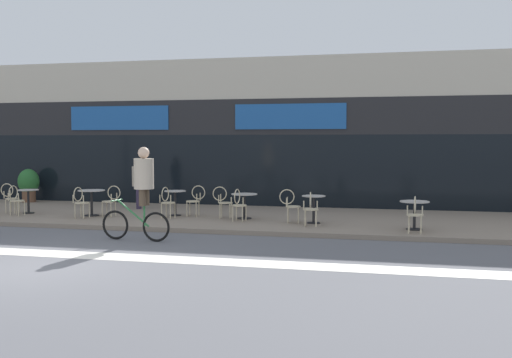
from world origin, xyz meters
The scene contains 24 objects.
ground_plane centered at (0.00, 0.00, 0.00)m, with size 120.00×120.00×0.00m, color #5B5B60.
sidewalk_slab centered at (0.00, 7.25, 0.06)m, with size 40.00×5.50×0.12m, color gray.
storefront_facade centered at (0.00, 11.96, 2.55)m, with size 40.00×4.06×5.11m.
bike_lane_stripe centered at (0.00, 1.28, 0.00)m, with size 36.00×0.70×0.01m, color silver.
bistro_table_0 centered at (-4.32, 6.36, 0.63)m, with size 0.62×0.62×0.72m.
bistro_table_1 centered at (-2.17, 6.27, 0.67)m, with size 0.78×0.78×0.76m.
bistro_table_2 centered at (0.21, 6.87, 0.64)m, with size 0.63×0.63×0.74m.
bistro_table_3 centered at (2.36, 6.66, 0.63)m, with size 0.74×0.74×0.71m.
bistro_table_4 centered at (4.39, 6.17, 0.64)m, with size 0.63×0.63×0.74m.
bistro_table_5 centered at (6.98, 5.60, 0.63)m, with size 0.72×0.72×0.71m.
cafe_chair_0_near centered at (-4.32, 5.74, 0.64)m, with size 0.41×0.58×0.90m.
cafe_chair_0_side centered at (-4.95, 6.36, 0.64)m, with size 0.59×0.44×0.90m.
cafe_chair_1_near centered at (-2.17, 5.65, 0.64)m, with size 0.44×0.59×0.90m.
cafe_chair_1_side centered at (-1.54, 6.27, 0.64)m, with size 0.58×0.41×0.90m.
cafe_chair_2_near centered at (0.20, 6.25, 0.64)m, with size 0.44×0.59×0.90m.
cafe_chair_2_side centered at (0.83, 6.87, 0.64)m, with size 0.58×0.41×0.90m.
cafe_chair_3_near centered at (2.35, 6.04, 0.64)m, with size 0.44×0.59×0.90m.
cafe_chair_3_side centered at (1.74, 6.65, 0.64)m, with size 0.60×0.45×0.90m.
cafe_chair_4_near centered at (4.40, 5.54, 0.64)m, with size 0.44×0.59×0.90m.
cafe_chair_4_side centered at (3.77, 6.16, 0.64)m, with size 0.60×0.45×0.90m.
cafe_chair_5_near centered at (6.97, 4.97, 0.64)m, with size 0.43×0.59×0.90m.
planter_pot centered at (-6.34, 9.37, 0.78)m, with size 0.74×0.74×1.19m.
cyclist_0 centered at (0.82, 3.17, 1.28)m, with size 1.75×0.55×2.18m.
pedestrian_near_end centered at (-1.59, 8.28, 1.08)m, with size 0.51×0.51×1.61m.
Camera 1 is at (6.53, -9.60, 2.33)m, focal length 42.00 mm.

